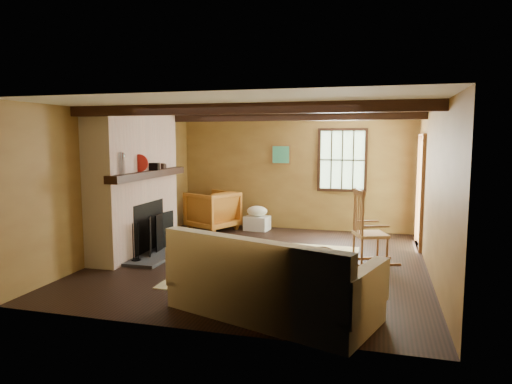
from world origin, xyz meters
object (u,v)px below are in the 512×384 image
(rocking_chair, at_px, (368,232))
(sofa, at_px, (270,286))
(armchair, at_px, (212,210))
(laundry_basket, at_px, (257,223))
(fireplace, at_px, (136,188))

(rocking_chair, distance_m, sofa, 2.70)
(rocking_chair, distance_m, armchair, 3.74)
(rocking_chair, height_order, sofa, rocking_chair)
(rocking_chair, relative_size, sofa, 0.47)
(rocking_chair, bearing_deg, laundry_basket, 28.29)
(rocking_chair, bearing_deg, fireplace, 74.11)
(fireplace, relative_size, armchair, 2.61)
(laundry_basket, bearing_deg, sofa, -73.11)
(rocking_chair, xyz_separation_m, sofa, (-0.97, -2.51, -0.16))
(sofa, xyz_separation_m, laundry_basket, (-1.37, 4.52, -0.18))
(rocking_chair, relative_size, laundry_basket, 2.34)
(fireplace, bearing_deg, sofa, -37.01)
(fireplace, bearing_deg, rocking_chair, 5.18)
(laundry_basket, height_order, armchair, armchair)
(rocking_chair, height_order, laundry_basket, rocking_chair)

